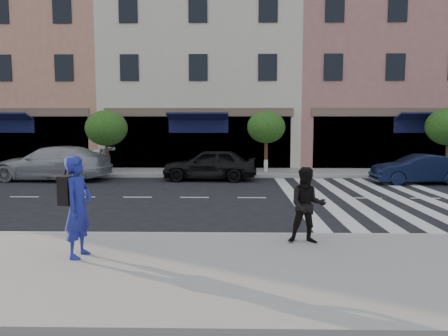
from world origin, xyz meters
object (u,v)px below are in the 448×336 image
walker (307,205)px  car_far_left (52,163)px  photographer (78,207)px  car_far_right (418,169)px  car_far_mid (210,164)px

walker → car_far_left: 14.41m
walker → car_far_left: bearing=135.6°
photographer → car_far_right: photographer is taller
photographer → car_far_mid: 11.92m
photographer → car_far_mid: photographer is taller
car_far_mid → car_far_right: (8.94, -0.96, -0.09)m
photographer → car_far_left: bearing=34.1°
car_far_left → car_far_right: size_ratio=1.40×
walker → car_far_right: (6.38, 9.82, -0.31)m
car_far_mid → car_far_left: bearing=-86.3°
photographer → car_far_mid: (1.78, 11.78, -0.36)m
walker → car_far_mid: (-2.56, 10.77, -0.21)m
photographer → walker: size_ratio=1.19×
photographer → car_far_mid: bearing=0.9°
photographer → walker: photographer is taller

